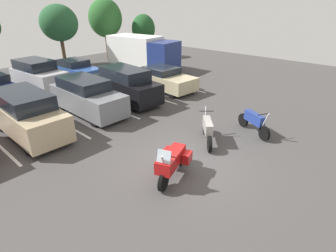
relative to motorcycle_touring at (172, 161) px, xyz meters
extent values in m
cube|color=#423F3F|center=(1.08, 0.17, -0.72)|extent=(44.00, 44.00, 0.10)
cylinder|color=black|center=(-0.67, -0.23, -0.34)|extent=(0.67, 0.33, 0.66)
cylinder|color=black|center=(0.85, 0.29, -0.34)|extent=(0.67, 0.33, 0.66)
cube|color=#A51414|center=(0.09, 0.03, 0.08)|extent=(1.29, 0.81, 0.48)
cylinder|color=#B2B2B7|center=(-0.56, -0.19, 0.08)|extent=(0.51, 0.23, 1.13)
cylinder|color=black|center=(-0.48, -0.17, 0.50)|extent=(0.23, 0.60, 0.04)
cube|color=#A51414|center=(-0.58, -0.20, 0.13)|extent=(0.59, 0.64, 0.43)
cube|color=#B2C1CC|center=(-0.63, -0.21, 0.54)|extent=(0.30, 0.47, 0.39)
cube|color=#A51414|center=(0.55, -0.19, -0.04)|extent=(0.49, 0.37, 0.36)
cube|color=#A51414|center=(0.32, 0.49, -0.04)|extent=(0.49, 0.37, 0.36)
cylinder|color=black|center=(4.71, -1.12, -0.35)|extent=(0.40, 0.62, 0.64)
cylinder|color=black|center=(5.40, 0.24, -0.35)|extent=(0.40, 0.62, 0.64)
cube|color=navy|center=(5.05, -0.44, 0.06)|extent=(0.77, 1.14, 0.45)
cylinder|color=#B2B2B7|center=(4.76, -1.01, 0.06)|extent=(0.29, 0.48, 1.11)
cylinder|color=black|center=(4.80, -0.94, 0.47)|extent=(0.57, 0.31, 0.04)
cylinder|color=black|center=(3.52, 1.14, -0.34)|extent=(0.57, 0.52, 0.65)
cylinder|color=black|center=(2.33, 0.07, -0.34)|extent=(0.57, 0.52, 0.65)
cube|color=gray|center=(2.92, 0.61, 0.08)|extent=(1.09, 1.02, 0.49)
cylinder|color=#B2B2B7|center=(3.43, 1.06, 0.07)|extent=(0.42, 0.39, 1.12)
cylinder|color=black|center=(3.37, 1.01, 0.51)|extent=(0.44, 0.49, 0.04)
cube|color=silver|center=(-0.27, 7.00, -0.66)|extent=(0.12, 4.96, 0.01)
cube|color=silver|center=(2.65, 7.00, -0.66)|extent=(0.12, 4.96, 0.01)
cube|color=silver|center=(5.56, 7.00, -0.66)|extent=(0.12, 4.96, 0.01)
cube|color=silver|center=(8.48, 7.00, -0.66)|extent=(0.12, 4.96, 0.01)
cube|color=tan|center=(-1.83, 6.73, 0.12)|extent=(1.87, 4.66, 1.13)
cube|color=black|center=(-1.83, 7.00, 1.00)|extent=(1.70, 3.18, 0.62)
cylinder|color=black|center=(-1.09, 5.15, -0.33)|extent=(0.23, 0.69, 0.68)
cylinder|color=black|center=(-2.62, 5.17, -0.33)|extent=(0.23, 0.69, 0.68)
cylinder|color=black|center=(-1.04, 8.30, -0.33)|extent=(0.23, 0.69, 0.68)
cylinder|color=black|center=(-2.58, 8.32, -0.33)|extent=(0.23, 0.69, 0.68)
cube|color=slate|center=(1.38, 7.14, 0.09)|extent=(1.82, 4.79, 1.11)
cube|color=black|center=(1.38, 7.41, 0.92)|extent=(1.66, 2.85, 0.56)
cylinder|color=black|center=(2.12, 5.51, -0.35)|extent=(0.23, 0.63, 0.63)
cylinder|color=black|center=(0.60, 5.52, -0.35)|extent=(0.23, 0.63, 0.63)
cylinder|color=black|center=(2.15, 8.76, -0.35)|extent=(0.23, 0.63, 0.63)
cylinder|color=black|center=(0.63, 8.77, -0.35)|extent=(0.23, 0.63, 0.63)
cube|color=black|center=(4.00, 7.14, 0.13)|extent=(2.13, 4.87, 1.13)
cube|color=black|center=(4.01, 7.27, 1.00)|extent=(1.86, 3.16, 0.62)
cylinder|color=black|center=(4.62, 5.47, -0.32)|extent=(0.28, 0.72, 0.70)
cylinder|color=black|center=(3.12, 5.59, -0.32)|extent=(0.28, 0.72, 0.70)
cylinder|color=black|center=(4.87, 8.69, -0.32)|extent=(0.28, 0.72, 0.70)
cylinder|color=black|center=(3.37, 8.81, -0.32)|extent=(0.28, 0.72, 0.70)
cube|color=#C1B289|center=(7.21, 6.99, -0.02)|extent=(2.24, 4.49, 0.83)
cube|color=black|center=(7.23, 7.38, 0.60)|extent=(1.93, 2.22, 0.42)
cylinder|color=black|center=(7.95, 5.45, -0.31)|extent=(0.27, 0.73, 0.71)
cylinder|color=black|center=(6.26, 5.56, -0.31)|extent=(0.27, 0.73, 0.71)
cylinder|color=black|center=(8.15, 8.41, -0.31)|extent=(0.27, 0.73, 0.71)
cylinder|color=black|center=(6.47, 8.52, -0.31)|extent=(0.27, 0.73, 0.71)
cylinder|color=black|center=(-0.33, 12.08, -0.35)|extent=(0.26, 0.64, 0.63)
cube|color=#B7B7BC|center=(1.71, 13.65, 0.08)|extent=(2.27, 4.49, 1.03)
cube|color=black|center=(1.68, 14.01, 0.91)|extent=(1.98, 2.88, 0.64)
cylinder|color=black|center=(2.66, 12.26, -0.32)|extent=(0.28, 0.72, 0.70)
cylinder|color=black|center=(1.04, 12.11, -0.32)|extent=(0.28, 0.72, 0.70)
cylinder|color=black|center=(2.39, 15.20, -0.32)|extent=(0.28, 0.72, 0.70)
cylinder|color=black|center=(0.77, 15.05, -0.32)|extent=(0.28, 0.72, 0.70)
cube|color=#2D519E|center=(4.63, 13.78, -0.06)|extent=(2.04, 4.33, 0.77)
cube|color=black|center=(4.62, 14.12, 0.57)|extent=(1.78, 2.09, 0.48)
cylinder|color=black|center=(5.49, 12.38, -0.32)|extent=(0.26, 0.70, 0.69)
cylinder|color=black|center=(3.93, 12.30, -0.32)|extent=(0.26, 0.70, 0.69)
cylinder|color=black|center=(5.34, 15.27, -0.32)|extent=(0.26, 0.70, 0.69)
cylinder|color=black|center=(3.78, 15.19, -0.32)|extent=(0.26, 0.70, 0.69)
cube|color=navy|center=(10.89, 10.49, 0.76)|extent=(2.68, 2.09, 2.13)
cube|color=white|center=(10.48, 13.64, 0.89)|extent=(3.05, 4.87, 2.39)
cylinder|color=black|center=(11.93, 10.69, -0.22)|extent=(0.41, 0.93, 0.90)
cylinder|color=black|center=(9.83, 10.41, -0.22)|extent=(0.41, 0.93, 0.90)
cylinder|color=black|center=(11.39, 14.79, -0.22)|extent=(0.41, 0.93, 0.90)
cylinder|color=black|center=(9.30, 14.52, -0.22)|extent=(0.41, 0.93, 0.90)
cylinder|color=#4C3823|center=(6.53, 19.16, 0.42)|extent=(0.31, 0.31, 2.17)
ellipsoid|color=#23512D|center=(6.53, 19.16, 3.07)|extent=(3.26, 3.26, 3.12)
cylinder|color=#4C3823|center=(14.50, 16.84, 0.05)|extent=(0.33, 0.33, 1.44)
ellipsoid|color=#1E4C23|center=(14.50, 16.84, 2.21)|extent=(2.42, 2.42, 2.86)
cylinder|color=#4C3823|center=(11.29, 18.87, 0.40)|extent=(0.40, 0.40, 2.13)
ellipsoid|color=#285B28|center=(11.29, 18.87, 3.30)|extent=(3.29, 3.29, 3.66)
camera|label=1|loc=(-5.67, -4.96, 4.80)|focal=28.60mm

